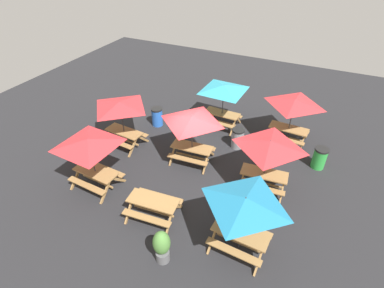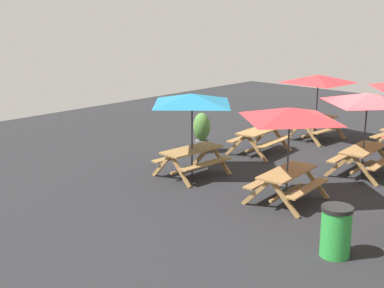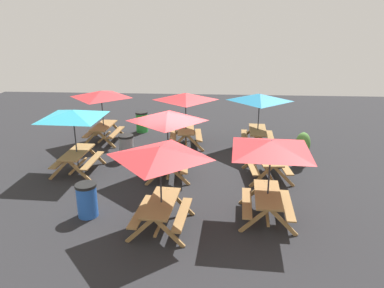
{
  "view_description": "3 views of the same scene",
  "coord_description": "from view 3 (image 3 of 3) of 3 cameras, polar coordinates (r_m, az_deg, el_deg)",
  "views": [
    {
      "loc": [
        4.23,
        -9.36,
        8.52
      ],
      "look_at": [
        -0.25,
        0.09,
        0.9
      ],
      "focal_mm": 28.0,
      "sensor_mm": 36.0,
      "label": 1
    },
    {
      "loc": [
        13.46,
        6.35,
        4.52
      ],
      "look_at": [
        3.06,
        -3.33,
        0.9
      ],
      "focal_mm": 50.0,
      "sensor_mm": 36.0,
      "label": 2
    },
    {
      "loc": [
        -12.3,
        -1.55,
        5.39
      ],
      "look_at": [
        0.61,
        -0.69,
        0.9
      ],
      "focal_mm": 35.0,
      "sensor_mm": 36.0,
      "label": 3
    }
  ],
  "objects": [
    {
      "name": "potted_plant_0",
      "position": [
        14.51,
        16.48,
        -0.54
      ],
      "size": [
        0.54,
        0.54,
        1.29
      ],
      "color": "#59595B",
      "rests_on": "ground"
    },
    {
      "name": "picnic_table_3",
      "position": [
        13.21,
        11.46,
        -2.7
      ],
      "size": [
        1.92,
        1.67,
        0.81
      ],
      "rotation": [
        0.0,
        0.0,
        0.09
      ],
      "color": "olive",
      "rests_on": "ground"
    },
    {
      "name": "trash_bin_gray",
      "position": [
        14.81,
        -9.97,
        -0.47
      ],
      "size": [
        0.59,
        0.59,
        0.98
      ],
      "color": "gray",
      "rests_on": "ground"
    },
    {
      "name": "picnic_table_5",
      "position": [
        13.59,
        -17.65,
        3.73
      ],
      "size": [
        2.83,
        2.83,
        2.34
      ],
      "rotation": [
        0.0,
        0.0,
        -0.04
      ],
      "color": "olive",
      "rests_on": "ground"
    },
    {
      "name": "picnic_table_1",
      "position": [
        15.84,
        10.25,
        6.43
      ],
      "size": [
        2.1,
        2.1,
        2.34
      ],
      "rotation": [
        0.0,
        0.0,
        -0.05
      ],
      "color": "olive",
      "rests_on": "ground"
    },
    {
      "name": "picnic_table_6",
      "position": [
        15.76,
        -0.97,
        6.67
      ],
      "size": [
        2.17,
        2.17,
        2.34
      ],
      "rotation": [
        0.0,
        0.0,
        0.09
      ],
      "color": "olive",
      "rests_on": "ground"
    },
    {
      "name": "picnic_table_7",
      "position": [
        16.7,
        -13.65,
        6.85
      ],
      "size": [
        2.1,
        2.1,
        2.34
      ],
      "rotation": [
        0.0,
        0.0,
        -0.05
      ],
      "color": "olive",
      "rests_on": "ground"
    },
    {
      "name": "picnic_table_2",
      "position": [
        9.39,
        -4.89,
        -2.19
      ],
      "size": [
        2.17,
        2.17,
        2.34
      ],
      "rotation": [
        0.0,
        0.0,
        -0.09
      ],
      "color": "olive",
      "rests_on": "ground"
    },
    {
      "name": "trash_bin_blue",
      "position": [
        10.95,
        -15.71,
        -8.21
      ],
      "size": [
        0.59,
        0.59,
        0.98
      ],
      "color": "blue",
      "rests_on": "ground"
    },
    {
      "name": "picnic_table_4",
      "position": [
        10.02,
        11.93,
        -1.14
      ],
      "size": [
        2.82,
        2.82,
        2.34
      ],
      "rotation": [
        0.0,
        0.0,
        -0.06
      ],
      "color": "olive",
      "rests_on": "ground"
    },
    {
      "name": "picnic_table_0",
      "position": [
        12.62,
        -3.77,
        3.46
      ],
      "size": [
        2.15,
        2.15,
        2.34
      ],
      "rotation": [
        0.0,
        0.0,
        0.08
      ],
      "color": "olive",
      "rests_on": "ground"
    },
    {
      "name": "trash_bin_green",
      "position": [
        18.22,
        -7.65,
        3.38
      ],
      "size": [
        0.59,
        0.59,
        0.98
      ],
      "color": "green",
      "rests_on": "ground"
    },
    {
      "name": "ground_plane",
      "position": [
        13.52,
        -3.09,
        -4.39
      ],
      "size": [
        28.12,
        28.12,
        0.0
      ],
      "primitive_type": "plane",
      "color": "#232326",
      "rests_on": "ground"
    }
  ]
}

